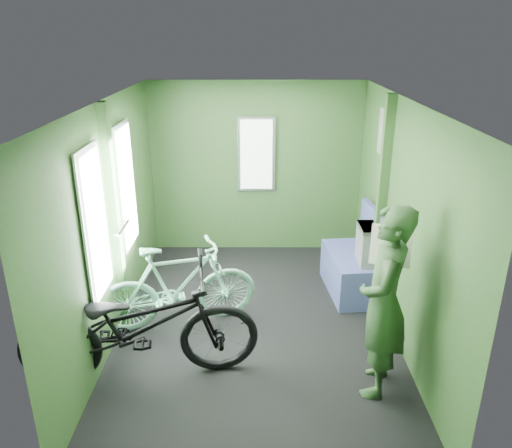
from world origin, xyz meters
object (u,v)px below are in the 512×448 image
Objects in this scene: passenger at (384,302)px; waste_box at (369,264)px; bench_seat at (355,268)px; bicycle_black at (145,377)px; bicycle_mint at (180,327)px.

waste_box is (0.22, 1.47, -0.38)m from passenger.
bench_seat is at bearing -165.97° from passenger.
bicycle_black is at bearing -75.51° from passenger.
passenger is at bearing -99.64° from bench_seat.
bicycle_mint is 0.98× the size of passenger.
bicycle_mint is at bearing -164.65° from waste_box.
bench_seat reaches higher than bicycle_black.
bench_seat is at bearing -84.43° from bicycle_mint.
passenger is 1.82× the size of waste_box.
bicycle_black is 2.23× the size of waste_box.
waste_box reaches higher than bicycle_black.
waste_box is (2.25, 1.36, 0.46)m from bicycle_black.
passenger is 1.78m from bench_seat.
waste_box is at bearing -170.82° from passenger.
bicycle_mint is 2.11m from bench_seat.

